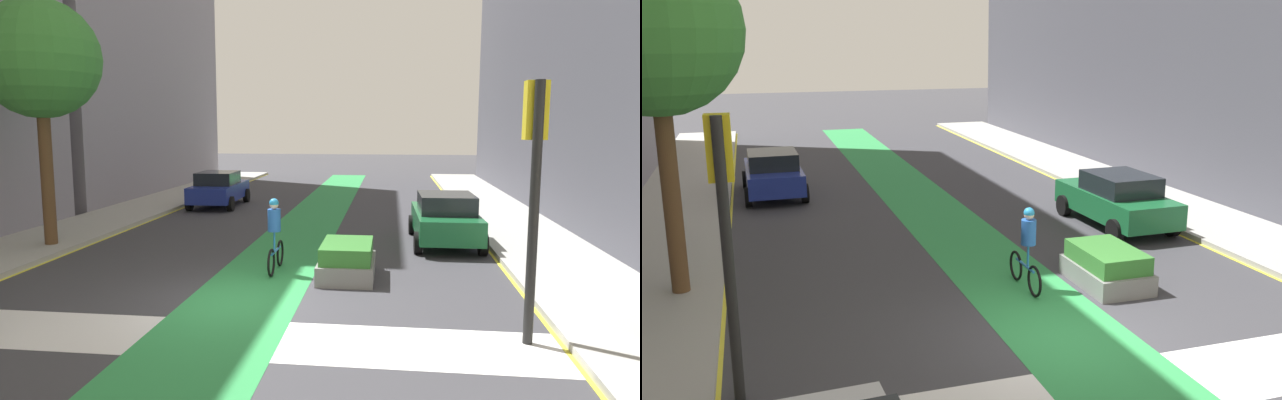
# 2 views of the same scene
# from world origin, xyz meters

# --- Properties ---
(ground_plane) EXTENTS (120.00, 120.00, 0.00)m
(ground_plane) POSITION_xyz_m (0.00, 0.00, 0.00)
(ground_plane) COLOR #38383D
(bike_lane_paint) EXTENTS (2.40, 60.00, 0.01)m
(bike_lane_paint) POSITION_xyz_m (0.09, 0.00, 0.00)
(bike_lane_paint) COLOR #2D8C47
(bike_lane_paint) RESTS_ON ground_plane
(crosswalk_band) EXTENTS (12.00, 1.80, 0.01)m
(crosswalk_band) POSITION_xyz_m (0.00, -2.00, 0.00)
(crosswalk_band) COLOR silver
(crosswalk_band) RESTS_ON ground_plane
(curb_stripe_left) EXTENTS (0.16, 60.00, 0.01)m
(curb_stripe_left) POSITION_xyz_m (-6.00, 0.00, 0.01)
(curb_stripe_left) COLOR yellow
(curb_stripe_left) RESTS_ON ground_plane
(traffic_signal_near_left) EXTENTS (0.35, 0.52, 4.30)m
(traffic_signal_near_left) POSITION_xyz_m (-5.64, -0.39, 3.02)
(traffic_signal_near_left) COLOR black
(traffic_signal_near_left) RESTS_ON ground_plane
(car_blue_left_far) EXTENTS (2.11, 4.24, 1.57)m
(car_blue_left_far) POSITION_xyz_m (-4.55, 13.34, 0.80)
(car_blue_left_far) COLOR navy
(car_blue_left_far) RESTS_ON ground_plane
(car_green_right_far) EXTENTS (2.09, 4.23, 1.57)m
(car_green_right_far) POSITION_xyz_m (4.77, 6.32, 0.80)
(car_green_right_far) COLOR #196033
(car_green_right_far) RESTS_ON ground_plane
(cyclist_in_lane) EXTENTS (0.32, 1.73, 1.86)m
(cyclist_in_lane) POSITION_xyz_m (0.28, 2.42, 0.97)
(cyclist_in_lane) COLOR black
(cyclist_in_lane) RESTS_ON ground_plane
(street_tree_near) EXTENTS (3.38, 3.38, 7.04)m
(street_tree_near) POSITION_xyz_m (-6.83, 4.20, 5.45)
(street_tree_near) COLOR brown
(street_tree_near) RESTS_ON sidewalk_left
(median_planter) EXTENTS (1.31, 2.05, 0.85)m
(median_planter) POSITION_xyz_m (2.09, 2.16, 0.40)
(median_planter) COLOR slate
(median_planter) RESTS_ON ground_plane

